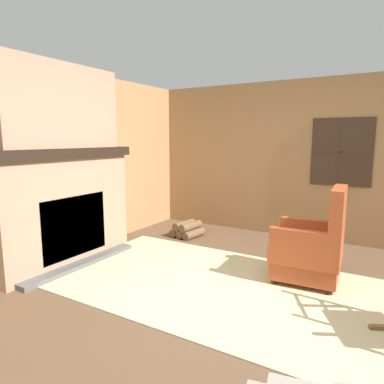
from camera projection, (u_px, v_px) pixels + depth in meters
The scene contains 10 objects.
ground_plane at pixel (246, 311), 3.02m from camera, with size 14.00×14.00×0.00m, color brown.
wood_panel_wall_left at pixel (48, 165), 4.15m from camera, with size 0.06×5.73×2.37m.
wood_panel_wall_back at pixel (315, 160), 5.03m from camera, with size 5.73×0.09×2.37m.
fireplace_hearth at pixel (64, 207), 4.10m from camera, with size 0.62×1.87×1.40m.
chimney_breast at pixel (57, 106), 3.92m from camera, with size 0.36×1.55×0.95m.
area_rug at pixel (232, 288), 3.47m from camera, with size 3.91×2.01×0.01m.
armchair at pixel (312, 249), 3.57m from camera, with size 0.72×0.64×1.03m.
firewood_stack at pixel (187, 230), 5.31m from camera, with size 0.44×0.47×0.24m.
oil_lamp_vase at pixel (11, 139), 3.53m from camera, with size 0.10×0.10×0.31m.
storage_case at pixel (97, 141), 4.54m from camera, with size 0.17×0.28×0.15m.
Camera 1 is at (1.03, -2.67, 1.51)m, focal length 32.00 mm.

